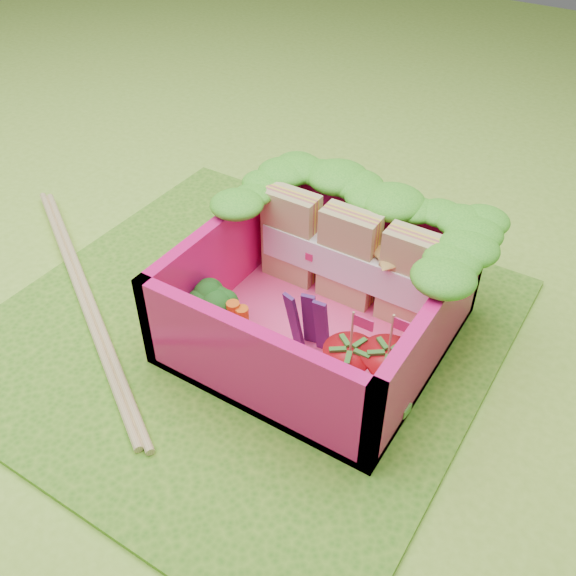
# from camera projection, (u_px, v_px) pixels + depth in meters

# --- Properties ---
(ground) EXTENTS (14.00, 14.00, 0.00)m
(ground) POSITION_uv_depth(u_px,v_px,m) (244.00, 331.00, 3.57)
(ground) COLOR #89C236
(ground) RESTS_ON ground
(placemat) EXTENTS (2.60, 2.60, 0.03)m
(placemat) POSITION_uv_depth(u_px,v_px,m) (243.00, 329.00, 3.57)
(placemat) COLOR #478D1F
(placemat) RESTS_ON ground
(bento_floor) EXTENTS (1.30, 1.30, 0.05)m
(bento_floor) POSITION_uv_depth(u_px,v_px,m) (317.00, 332.00, 3.49)
(bento_floor) COLOR #FF4185
(bento_floor) RESTS_ON placemat
(bento_box) EXTENTS (1.30, 1.30, 0.55)m
(bento_box) POSITION_uv_depth(u_px,v_px,m) (319.00, 297.00, 3.33)
(bento_box) COLOR #E91370
(bento_box) RESTS_ON placemat
(lettuce_ruffle) EXTENTS (1.43, 0.83, 0.11)m
(lettuce_ruffle) POSITION_uv_depth(u_px,v_px,m) (367.00, 200.00, 3.44)
(lettuce_ruffle) COLOR #2A991B
(lettuce_ruffle) RESTS_ON bento_box
(sandwich_stack) EXTENTS (1.06, 0.18, 0.56)m
(sandwich_stack) POSITION_uv_depth(u_px,v_px,m) (349.00, 258.00, 3.50)
(sandwich_stack) COLOR tan
(sandwich_stack) RESTS_ON bento_floor
(broccoli) EXTENTS (0.32, 0.32, 0.27)m
(broccoli) POSITION_uv_depth(u_px,v_px,m) (211.00, 301.00, 3.36)
(broccoli) COLOR #589246
(broccoli) RESTS_ON bento_floor
(carrot_sticks) EXTENTS (0.12, 0.08, 0.26)m
(carrot_sticks) POSITION_uv_depth(u_px,v_px,m) (238.00, 324.00, 3.31)
(carrot_sticks) COLOR #F15514
(carrot_sticks) RESTS_ON bento_floor
(purple_wedges) EXTENTS (0.21, 0.09, 0.38)m
(purple_wedges) POSITION_uv_depth(u_px,v_px,m) (308.00, 322.00, 3.24)
(purple_wedges) COLOR #461A5B
(purple_wedges) RESTS_ON bento_floor
(strawberry_left) EXTENTS (0.26, 0.26, 0.50)m
(strawberry_left) POSITION_uv_depth(u_px,v_px,m) (349.00, 369.00, 3.06)
(strawberry_left) COLOR red
(strawberry_left) RESTS_ON bento_floor
(strawberry_right) EXTENTS (0.27, 0.27, 0.51)m
(strawberry_right) POSITION_uv_depth(u_px,v_px,m) (386.00, 373.00, 3.04)
(strawberry_right) COLOR red
(strawberry_right) RESTS_ON bento_floor
(snap_peas) EXTENTS (0.61, 0.31, 0.05)m
(snap_peas) POSITION_uv_depth(u_px,v_px,m) (344.00, 390.00, 3.10)
(snap_peas) COLOR green
(snap_peas) RESTS_ON bento_floor
(chopsticks) EXTENTS (2.15, 1.32, 0.04)m
(chopsticks) POSITION_uv_depth(u_px,v_px,m) (85.00, 295.00, 3.73)
(chopsticks) COLOR tan
(chopsticks) RESTS_ON placemat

